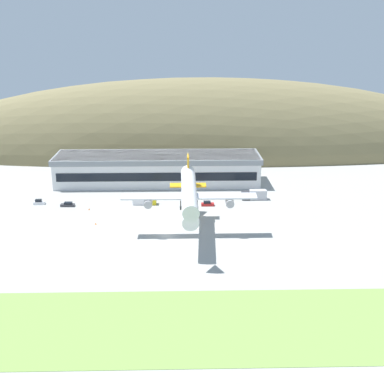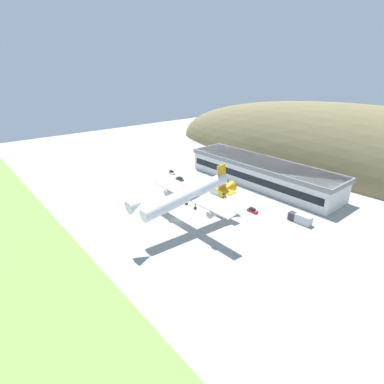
{
  "view_description": "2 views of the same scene",
  "coord_description": "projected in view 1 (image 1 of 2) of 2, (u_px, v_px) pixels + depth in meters",
  "views": [
    {
      "loc": [
        3.66,
        -140.52,
        56.16
      ],
      "look_at": [
        7.24,
        -2.7,
        13.73
      ],
      "focal_mm": 50.0,
      "sensor_mm": 36.0,
      "label": 1
    },
    {
      "loc": [
        77.01,
        -57.91,
        51.55
      ],
      "look_at": [
        5.36,
        2.58,
        12.32
      ],
      "focal_mm": 28.0,
      "sensor_mm": 36.0,
      "label": 2
    }
  ],
  "objects": [
    {
      "name": "traffic_cone_0",
      "position": [
        89.0,
        209.0,
        172.11
      ],
      "size": [
        0.52,
        0.52,
        0.58
      ],
      "color": "orange",
      "rests_on": "ground_plane"
    },
    {
      "name": "hill_backdrop",
      "position": [
        203.0,
        153.0,
        249.84
      ],
      "size": [
        266.48,
        54.92,
        69.82
      ],
      "primitive_type": "ellipsoid",
      "color": "olive",
      "rests_on": "ground_plane"
    },
    {
      "name": "terminal_building",
      "position": [
        158.0,
        167.0,
        199.94
      ],
      "size": [
        76.23,
        19.56,
        11.05
      ],
      "color": "silver",
      "rests_on": "ground_plane"
    },
    {
      "name": "service_car_0",
      "position": [
        39.0,
        202.0,
        177.55
      ],
      "size": [
        3.86,
        1.89,
        1.67
      ],
      "color": "silver",
      "rests_on": "ground_plane"
    },
    {
      "name": "fuel_truck",
      "position": [
        254.0,
        195.0,
        182.3
      ],
      "size": [
        8.53,
        2.72,
        3.3
      ],
      "color": "#333338",
      "rests_on": "ground_plane"
    },
    {
      "name": "service_car_2",
      "position": [
        68.0,
        205.0,
        175.42
      ],
      "size": [
        4.61,
        1.86,
        1.44
      ],
      "color": "#333338",
      "rests_on": "ground_plane"
    },
    {
      "name": "ground_plane",
      "position": [
        166.0,
        236.0,
        150.69
      ],
      "size": [
        356.73,
        356.73,
        0.0
      ],
      "primitive_type": "plane",
      "color": "#9E9E99"
    },
    {
      "name": "cargo_airplane",
      "position": [
        189.0,
        195.0,
        147.67
      ],
      "size": [
        37.76,
        44.45,
        12.5
      ],
      "color": "silver"
    },
    {
      "name": "grass_strip_foreground",
      "position": [
        161.0,
        325.0,
        105.23
      ],
      "size": [
        321.06,
        28.51,
        0.08
      ],
      "primitive_type": "cube",
      "color": "#759947",
      "rests_on": "ground_plane"
    },
    {
      "name": "box_truck",
      "position": [
        144.0,
        200.0,
        177.29
      ],
      "size": [
        7.9,
        2.61,
        2.87
      ],
      "color": "gold",
      "rests_on": "ground_plane"
    },
    {
      "name": "service_car_1",
      "position": [
        207.0,
        204.0,
        176.07
      ],
      "size": [
        4.22,
        1.73,
        1.58
      ],
      "color": "#B21E1E",
      "rests_on": "ground_plane"
    },
    {
      "name": "traffic_cone_1",
      "position": [
        96.0,
        223.0,
        159.47
      ],
      "size": [
        0.52,
        0.52,
        0.58
      ],
      "color": "orange",
      "rests_on": "ground_plane"
    }
  ]
}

